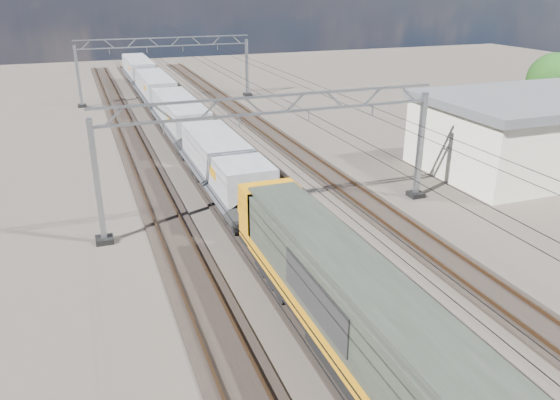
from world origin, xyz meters
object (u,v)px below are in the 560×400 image
object	(u,v)px
industrial_shed	(551,130)
tree_far	(558,82)
hopper_wagon_mid	(180,117)
hopper_wagon_third	(155,88)
hopper_wagon_fourth	(139,70)
catenary_gantry_far	(166,67)
catenary_gantry_mid	(275,153)
locomotive	(363,320)
hopper_wagon_lead	(224,166)

from	to	relation	value
industrial_shed	tree_far	size ratio (longest dim) A/B	2.64
hopper_wagon_mid	hopper_wagon_third	world-z (taller)	same
hopper_wagon_fourth	tree_far	world-z (taller)	tree_far
catenary_gantry_far	tree_far	size ratio (longest dim) A/B	2.82
catenary_gantry_mid	hopper_wagon_mid	world-z (taller)	catenary_gantry_mid
catenary_gantry_far	locomotive	size ratio (longest dim) A/B	0.94
catenary_gantry_far	hopper_wagon_lead	size ratio (longest dim) A/B	1.53
hopper_wagon_lead	hopper_wagon_mid	bearing A→B (deg)	90.00
hopper_wagon_mid	tree_far	xyz separation A→B (m)	(32.32, -8.08, 2.26)
hopper_wagon_lead	tree_far	bearing A→B (deg)	10.73
hopper_wagon_fourth	hopper_wagon_third	bearing A→B (deg)	-90.00
tree_far	hopper_wagon_third	bearing A→B (deg)	145.42
locomotive	hopper_wagon_lead	distance (m)	17.70
catenary_gantry_far	hopper_wagon_third	bearing A→B (deg)	-116.95
catenary_gantry_mid	hopper_wagon_mid	distance (m)	18.06
hopper_wagon_lead	hopper_wagon_fourth	xyz separation A→B (m)	(0.00, 42.60, 0.00)
hopper_wagon_mid	catenary_gantry_mid	bearing A→B (deg)	-83.61
locomotive	hopper_wagon_third	distance (m)	46.10
locomotive	catenary_gantry_mid	bearing A→B (deg)	81.89
catenary_gantry_mid	hopper_wagon_fourth	bearing A→B (deg)	92.48
catenary_gantry_far	tree_far	distance (m)	40.08
catenary_gantry_far	catenary_gantry_mid	bearing A→B (deg)	-90.00
hopper_wagon_lead	hopper_wagon_fourth	size ratio (longest dim) A/B	1.00
catenary_gantry_mid	catenary_gantry_far	bearing A→B (deg)	90.00
hopper_wagon_lead	tree_far	size ratio (longest dim) A/B	1.84
hopper_wagon_mid	tree_far	distance (m)	33.39
hopper_wagon_fourth	tree_far	size ratio (longest dim) A/B	1.84
hopper_wagon_third	industrial_shed	bearing A→B (deg)	-51.40
hopper_wagon_third	hopper_wagon_lead	bearing A→B (deg)	-90.00
catenary_gantry_mid	tree_far	xyz separation A→B (m)	(30.32, 9.79, 0.58)
hopper_wagon_fourth	industrial_shed	size ratio (longest dim) A/B	0.70
hopper_wagon_fourth	tree_far	distance (m)	48.79
catenary_gantry_far	industrial_shed	xyz separation A→B (m)	(22.00, -34.00, -1.18)
catenary_gantry_mid	hopper_wagon_lead	bearing A→B (deg)	118.62
hopper_wagon_lead	hopper_wagon_third	xyz separation A→B (m)	(0.00, 28.40, 0.00)
catenary_gantry_far	industrial_shed	distance (m)	40.51
hopper_wagon_third	locomotive	bearing A→B (deg)	-90.00
locomotive	hopper_wagon_lead	size ratio (longest dim) A/B	1.62
locomotive	hopper_wagon_fourth	xyz separation A→B (m)	(-0.00, 60.30, -0.09)
hopper_wagon_third	tree_far	xyz separation A→B (m)	(32.32, -22.28, 2.26)
locomotive	hopper_wagon_third	xyz separation A→B (m)	(-0.00, 46.10, -0.09)
catenary_gantry_mid	hopper_wagon_fourth	size ratio (longest dim) A/B	1.53
catenary_gantry_far	hopper_wagon_third	xyz separation A→B (m)	(-2.00, -3.93, -1.67)
hopper_wagon_third	industrial_shed	world-z (taller)	industrial_shed
tree_far	hopper_wagon_fourth	bearing A→B (deg)	131.54
locomotive	hopper_wagon_lead	xyz separation A→B (m)	(-0.00, 17.70, -0.09)
catenary_gantry_mid	hopper_wagon_third	size ratio (longest dim) A/B	1.53
catenary_gantry_far	hopper_wagon_fourth	distance (m)	10.59
catenary_gantry_far	hopper_wagon_fourth	bearing A→B (deg)	101.03
hopper_wagon_mid	hopper_wagon_fourth	world-z (taller)	same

